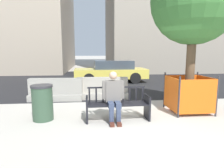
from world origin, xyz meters
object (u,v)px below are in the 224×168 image
(street_bench, at_px, (118,105))
(street_tree, at_px, (194,2))
(jersey_barrier_centre, at_px, (102,90))
(trash_bin, at_px, (42,102))
(seated_person, at_px, (114,95))
(car_taxi_near, at_px, (111,71))
(construction_fence, at_px, (189,93))
(jersey_barrier_left, at_px, (56,91))

(street_bench, bearing_deg, street_tree, 13.42)
(jersey_barrier_centre, xyz_separation_m, trash_bin, (-1.74, -2.42, 0.14))
(seated_person, bearing_deg, car_taxi_near, 84.86)
(construction_fence, xyz_separation_m, car_taxi_near, (-1.76, 6.42, 0.09))
(seated_person, height_order, jersey_barrier_left, seated_person)
(street_bench, relative_size, jersey_barrier_left, 0.84)
(street_tree, distance_m, construction_fence, 2.66)
(jersey_barrier_left, xyz_separation_m, car_taxi_near, (2.56, 4.49, 0.33))
(trash_bin, bearing_deg, car_taxi_near, 69.56)
(street_tree, distance_m, car_taxi_near, 7.14)
(construction_fence, bearing_deg, jersey_barrier_left, 155.92)
(construction_fence, bearing_deg, street_bench, -166.58)
(seated_person, height_order, street_tree, street_tree)
(seated_person, distance_m, jersey_barrier_left, 3.20)
(car_taxi_near, xyz_separation_m, trash_bin, (-2.53, -6.78, -0.19))
(street_bench, bearing_deg, jersey_barrier_centre, 95.93)
(jersey_barrier_centre, height_order, construction_fence, construction_fence)
(construction_fence, xyz_separation_m, trash_bin, (-4.28, -0.35, -0.10))
(jersey_barrier_left, xyz_separation_m, trash_bin, (0.04, -2.29, 0.14))
(street_tree, xyz_separation_m, construction_fence, (0.00, 0.00, -2.66))
(jersey_barrier_left, bearing_deg, trash_bin, -89.08)
(jersey_barrier_left, height_order, car_taxi_near, car_taxi_near)
(jersey_barrier_centre, distance_m, jersey_barrier_left, 1.78)
(street_bench, bearing_deg, construction_fence, 13.42)
(trash_bin, bearing_deg, jersey_barrier_centre, 54.29)
(car_taxi_near, height_order, trash_bin, car_taxi_near)
(street_tree, relative_size, trash_bin, 4.70)
(street_tree, bearing_deg, construction_fence, 0.00)
(street_tree, bearing_deg, jersey_barrier_left, 155.92)
(street_bench, distance_m, seated_person, 0.32)
(car_taxi_near, bearing_deg, jersey_barrier_centre, -100.24)
(jersey_barrier_centre, bearing_deg, street_bench, -84.07)
(jersey_barrier_left, bearing_deg, jersey_barrier_centre, 4.33)
(car_taxi_near, bearing_deg, street_bench, -94.24)
(jersey_barrier_centre, bearing_deg, trash_bin, -125.71)
(street_bench, distance_m, jersey_barrier_centre, 2.62)
(street_tree, height_order, construction_fence, street_tree)
(seated_person, xyz_separation_m, street_tree, (2.39, 0.60, 2.56))
(street_bench, bearing_deg, seated_person, -152.80)
(seated_person, distance_m, construction_fence, 2.47)
(construction_fence, relative_size, trash_bin, 1.22)
(car_taxi_near, bearing_deg, construction_fence, -74.71)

